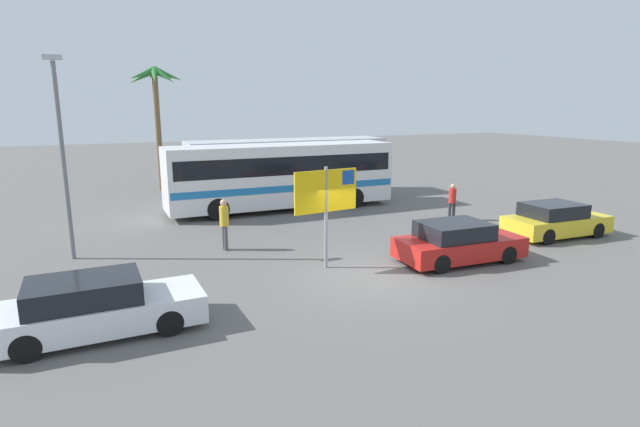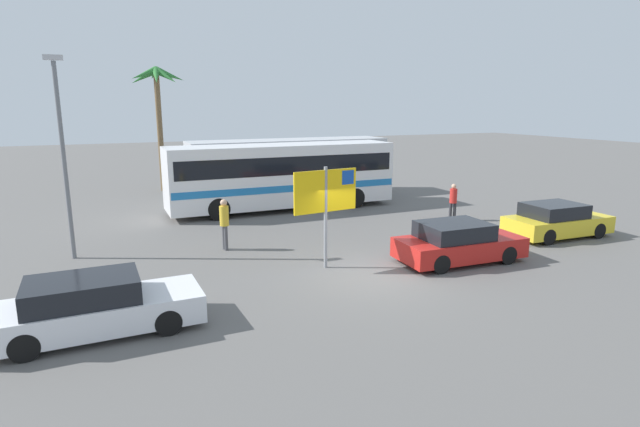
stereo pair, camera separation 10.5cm
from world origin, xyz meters
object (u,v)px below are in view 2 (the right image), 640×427
(ferry_sign, at_px, (327,195))
(car_white, at_px, (94,307))
(pedestrian_near_sign, at_px, (453,199))
(car_yellow, at_px, (556,221))
(bus_rear_coach, at_px, (289,165))
(pedestrian_by_bus, at_px, (224,220))
(car_red, at_px, (458,243))
(bus_front_coach, at_px, (282,173))

(ferry_sign, relative_size, car_white, 0.71)
(pedestrian_near_sign, bearing_deg, car_yellow, -126.53)
(bus_rear_coach, xyz_separation_m, pedestrian_by_bus, (-5.77, -8.96, -0.70))
(car_yellow, height_order, pedestrian_near_sign, pedestrian_near_sign)
(car_red, bearing_deg, car_white, -172.37)
(ferry_sign, bearing_deg, car_red, -23.19)
(ferry_sign, height_order, pedestrian_near_sign, ferry_sign)
(pedestrian_by_bus, bearing_deg, pedestrian_near_sign, -6.44)
(bus_front_coach, relative_size, car_yellow, 2.66)
(car_yellow, bearing_deg, pedestrian_near_sign, 117.78)
(ferry_sign, bearing_deg, bus_front_coach, 71.64)
(bus_rear_coach, bearing_deg, pedestrian_by_bus, -122.78)
(bus_front_coach, bearing_deg, car_yellow, -49.29)
(car_red, xyz_separation_m, pedestrian_by_bus, (-6.63, 4.42, 0.45))
(bus_rear_coach, bearing_deg, pedestrian_near_sign, -61.86)
(car_white, xyz_separation_m, pedestrian_by_bus, (4.22, 5.42, 0.45))
(pedestrian_by_bus, bearing_deg, ferry_sign, -61.76)
(car_yellow, relative_size, car_red, 0.99)
(bus_front_coach, xyz_separation_m, car_red, (2.40, -10.25, -1.15))
(car_white, bearing_deg, car_red, 4.12)
(car_yellow, bearing_deg, car_red, -167.69)
(bus_rear_coach, relative_size, pedestrian_by_bus, 6.03)
(bus_front_coach, relative_size, ferry_sign, 3.43)
(ferry_sign, xyz_separation_m, pedestrian_by_bus, (-2.47, 3.24, -1.24))
(bus_rear_coach, bearing_deg, car_white, -124.79)
(bus_rear_coach, height_order, ferry_sign, ferry_sign)
(pedestrian_by_bus, relative_size, pedestrian_near_sign, 1.11)
(car_yellow, xyz_separation_m, pedestrian_by_bus, (-12.19, 3.40, 0.45))
(bus_front_coach, xyz_separation_m, car_yellow, (7.95, -9.24, -1.15))
(bus_front_coach, distance_m, ferry_sign, 9.26)
(bus_rear_coach, relative_size, pedestrian_near_sign, 6.69)
(bus_front_coach, distance_m, pedestrian_by_bus, 7.25)
(bus_front_coach, xyz_separation_m, bus_rear_coach, (1.53, 3.12, 0.00))
(bus_front_coach, height_order, pedestrian_near_sign, bus_front_coach)
(car_red, height_order, pedestrian_near_sign, pedestrian_near_sign)
(bus_front_coach, height_order, pedestrian_by_bus, bus_front_coach)
(car_red, height_order, pedestrian_by_bus, pedestrian_by_bus)
(car_white, bearing_deg, bus_rear_coach, 54.05)
(bus_rear_coach, height_order, car_white, bus_rear_coach)
(ferry_sign, height_order, car_white, ferry_sign)
(bus_front_coach, relative_size, pedestrian_near_sign, 6.69)
(car_white, distance_m, pedestrian_near_sign, 15.68)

